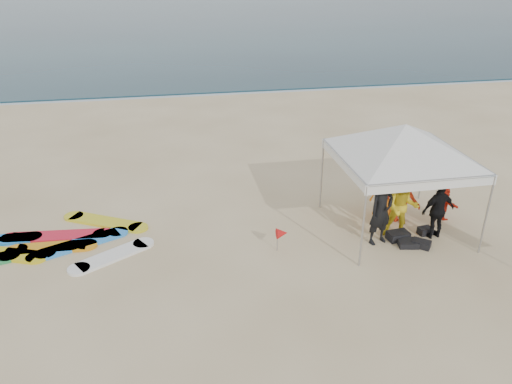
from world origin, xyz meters
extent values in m
plane|color=beige|center=(0.00, 0.00, 0.00)|extent=(120.00, 120.00, 0.00)
cube|color=#0C2633|center=(0.00, 60.00, 0.04)|extent=(160.00, 84.00, 0.08)
cube|color=silver|center=(0.00, 18.20, 0.00)|extent=(160.00, 1.20, 0.01)
imported|color=black|center=(2.80, 1.48, 0.94)|extent=(0.79, 0.64, 1.88)
imported|color=yellow|center=(3.46, 1.66, 0.88)|extent=(1.04, 0.92, 1.76)
imported|color=red|center=(3.88, 2.44, 0.78)|extent=(1.13, 1.12, 1.56)
imported|color=black|center=(4.40, 1.46, 0.80)|extent=(0.98, 0.50, 1.60)
imported|color=orange|center=(3.50, 2.84, 0.78)|extent=(0.82, 0.60, 1.56)
imported|color=red|center=(5.15, 2.39, 0.48)|extent=(0.47, 0.92, 0.95)
cylinder|color=#A5A5A8|center=(1.92, 3.71, 1.07)|extent=(0.05, 0.05, 2.14)
cylinder|color=#A5A5A8|center=(5.12, 3.71, 1.07)|extent=(0.05, 0.05, 2.14)
cylinder|color=#A5A5A8|center=(1.92, 0.51, 1.07)|extent=(0.05, 0.05, 2.14)
cylinder|color=#A5A5A8|center=(5.12, 0.51, 1.07)|extent=(0.05, 0.05, 2.14)
cube|color=white|center=(3.52, 0.51, 2.02)|extent=(3.30, 0.02, 0.24)
cube|color=white|center=(3.52, 3.71, 2.02)|extent=(3.30, 0.02, 0.24)
cube|color=white|center=(1.92, 2.11, 2.02)|extent=(0.02, 3.30, 0.24)
cube|color=white|center=(5.12, 2.11, 2.02)|extent=(0.02, 3.30, 0.24)
pyramid|color=white|center=(3.52, 2.11, 2.99)|extent=(4.53, 4.53, 0.85)
cylinder|color=#A5A5A8|center=(0.10, 1.54, 0.30)|extent=(0.02, 0.02, 0.60)
cone|color=red|center=(0.22, 1.54, 0.50)|extent=(0.28, 0.28, 0.28)
cube|color=black|center=(3.39, 1.50, 0.11)|extent=(0.60, 0.42, 0.22)
cube|color=black|center=(3.81, 1.03, 0.09)|extent=(0.55, 0.53, 0.18)
cube|color=black|center=(3.50, 1.14, 0.08)|extent=(0.57, 0.49, 0.16)
cube|color=black|center=(4.23, 1.63, 0.10)|extent=(0.39, 0.31, 0.20)
cube|color=gold|center=(-4.34, 3.86, 0.04)|extent=(2.11, 1.50, 0.07)
cube|color=red|center=(-5.54, 3.29, 0.04)|extent=(2.46, 0.75, 0.07)
cube|color=#2B86E8|center=(-4.82, 2.80, 0.04)|extent=(1.96, 1.28, 0.07)
cube|color=gold|center=(-6.77, 2.62, 0.04)|extent=(2.02, 1.21, 0.07)
cube|color=white|center=(-4.01, 2.01, 0.04)|extent=(1.79, 1.38, 0.07)
cube|color=orange|center=(-5.57, 2.69, 0.04)|extent=(1.75, 0.61, 0.07)
camera|label=1|loc=(-2.44, -9.07, 6.80)|focal=35.00mm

